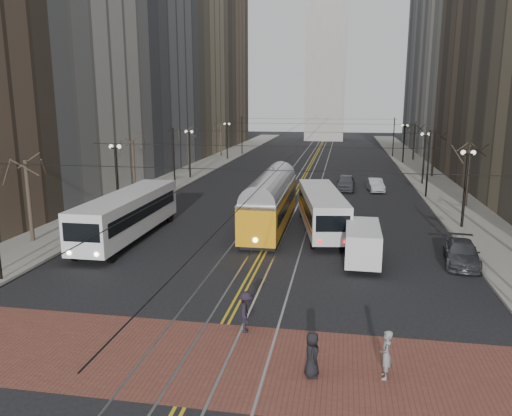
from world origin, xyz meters
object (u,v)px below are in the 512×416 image
at_px(transit_bus, 128,217).
at_px(streetcar, 271,206).
at_px(cargo_van, 362,245).
at_px(pedestrian_b, 386,355).
at_px(sedan_silver, 375,185).
at_px(pedestrian_d, 246,312).
at_px(rear_bus, 322,211).
at_px(sedan_parked, 462,253).
at_px(pedestrian_a, 312,355).
at_px(sedan_grey, 346,182).

height_order(transit_bus, streetcar, streetcar).
height_order(cargo_van, pedestrian_b, cargo_van).
relative_size(sedan_silver, pedestrian_d, 2.35).
bearing_deg(pedestrian_b, transit_bus, -130.85).
bearing_deg(rear_bus, transit_bus, -171.04).
height_order(transit_bus, sedan_parked, transit_bus).
relative_size(cargo_van, sedan_parked, 1.10).
bearing_deg(rear_bus, pedestrian_b, -90.44).
relative_size(pedestrian_a, pedestrian_d, 0.93).
distance_m(streetcar, pedestrian_a, 20.99).
relative_size(streetcar, cargo_van, 2.72).
height_order(rear_bus, cargo_van, rear_bus).
xyz_separation_m(cargo_van, sedan_grey, (-0.93, 24.66, -0.30)).
height_order(transit_bus, sedan_silver, transit_bus).
distance_m(rear_bus, pedestrian_a, 19.89).
height_order(sedan_grey, pedestrian_d, pedestrian_d).
bearing_deg(pedestrian_d, transit_bus, 29.77).
relative_size(sedan_silver, pedestrian_a, 2.52).
xyz_separation_m(sedan_silver, pedestrian_a, (-4.23, -37.33, 0.15)).
bearing_deg(pedestrian_d, rear_bus, -18.60).
xyz_separation_m(transit_bus, pedestrian_a, (13.65, -15.52, -0.75)).
height_order(transit_bus, pedestrian_a, transit_bus).
bearing_deg(transit_bus, sedan_grey, 55.80).
relative_size(sedan_grey, pedestrian_b, 2.75).
bearing_deg(cargo_van, rear_bus, 111.70).
xyz_separation_m(rear_bus, pedestrian_a, (0.59, -19.87, -0.66)).
bearing_deg(streetcar, sedan_parked, -29.10).
height_order(cargo_van, pedestrian_d, cargo_van).
bearing_deg(streetcar, cargo_van, -49.63).
xyz_separation_m(streetcar, sedan_parked, (12.30, -6.73, -0.95)).
bearing_deg(transit_bus, pedestrian_d, -49.67).
height_order(sedan_silver, sedan_parked, sedan_silver).
relative_size(streetcar, pedestrian_b, 7.90).
distance_m(streetcar, sedan_silver, 18.97).
bearing_deg(streetcar, rear_bus, -9.55).
bearing_deg(pedestrian_d, streetcar, -5.77).
height_order(streetcar, sedan_parked, streetcar).
height_order(pedestrian_b, pedestrian_d, same).
xyz_separation_m(sedan_grey, sedan_parked, (6.67, -23.79, -0.15)).
relative_size(transit_bus, pedestrian_b, 7.24).
distance_m(sedan_silver, pedestrian_d, 35.09).
relative_size(transit_bus, sedan_parked, 2.73).
height_order(transit_bus, pedestrian_b, transit_bus).
relative_size(streetcar, sedan_grey, 2.87).
bearing_deg(pedestrian_a, sedan_grey, -7.33).
bearing_deg(pedestrian_a, sedan_silver, -11.99).
bearing_deg(cargo_van, sedan_grey, 92.73).
relative_size(pedestrian_a, pedestrian_b, 0.93).
distance_m(sedan_grey, pedestrian_b, 37.25).
height_order(sedan_grey, sedan_silver, sedan_grey).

